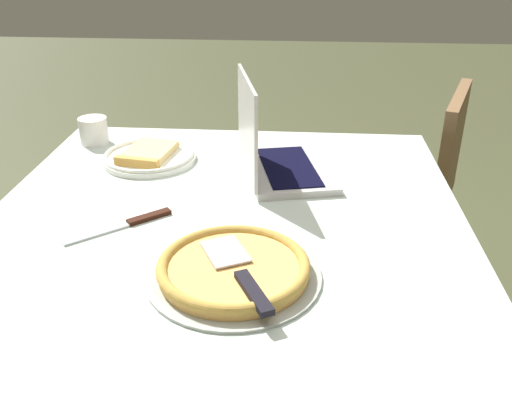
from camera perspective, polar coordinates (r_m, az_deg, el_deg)
The scene contains 7 objects.
dining_table at distance 1.25m, azimuth -3.23°, elevation -4.32°, with size 1.13×1.05×0.77m.
laptop at distance 1.40m, azimuth 1.77°, elevation 5.22°, with size 0.33×0.27×0.25m.
pizza_plate at distance 1.53m, azimuth -10.85°, elevation 4.91°, with size 0.25×0.25×0.04m.
pizza_tray at distance 1.02m, azimuth -2.28°, elevation -6.51°, with size 0.32×0.32×0.04m.
table_knife at distance 1.22m, azimuth -12.68°, elevation -1.81°, with size 0.17×0.19×0.01m.
drink_cup at distance 1.69m, azimuth -16.17°, elevation 7.31°, with size 0.08×0.08×0.08m.
chair_near at distance 2.09m, azimuth 15.07°, elevation 2.01°, with size 0.57×0.57×0.85m.
Camera 1 is at (1.06, 0.15, 1.35)m, focal length 39.38 mm.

